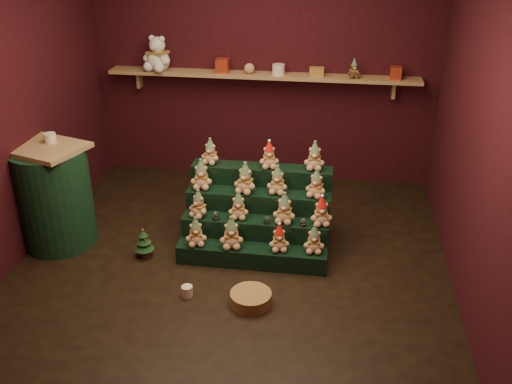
% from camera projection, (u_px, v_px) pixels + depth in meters
% --- Properties ---
extents(ground, '(4.00, 4.00, 0.00)m').
position_uv_depth(ground, '(234.00, 258.00, 5.45)').
color(ground, black).
rests_on(ground, ground).
extents(back_wall, '(4.00, 0.10, 2.80)m').
position_uv_depth(back_wall, '(264.00, 63.00, 6.66)').
color(back_wall, black).
rests_on(back_wall, ground).
extents(front_wall, '(4.00, 0.10, 2.80)m').
position_uv_depth(front_wall, '(158.00, 240.00, 3.01)').
color(front_wall, black).
rests_on(front_wall, ground).
extents(left_wall, '(0.10, 4.00, 2.80)m').
position_uv_depth(left_wall, '(7.00, 107.00, 5.11)').
color(left_wall, black).
rests_on(left_wall, ground).
extents(right_wall, '(0.10, 4.00, 2.80)m').
position_uv_depth(right_wall, '(482.00, 131.00, 4.56)').
color(right_wall, black).
rests_on(right_wall, ground).
extents(back_shelf, '(3.60, 0.26, 0.24)m').
position_uv_depth(back_shelf, '(262.00, 76.00, 6.55)').
color(back_shelf, '#A18050').
rests_on(back_shelf, ground).
extents(riser_tier_front, '(1.40, 0.22, 0.18)m').
position_uv_depth(riser_tier_front, '(252.00, 256.00, 5.32)').
color(riser_tier_front, black).
rests_on(riser_tier_front, ground).
extents(riser_tier_midfront, '(1.40, 0.22, 0.36)m').
position_uv_depth(riser_tier_midfront, '(255.00, 236.00, 5.47)').
color(riser_tier_midfront, black).
rests_on(riser_tier_midfront, ground).
extents(riser_tier_midback, '(1.40, 0.22, 0.54)m').
position_uv_depth(riser_tier_midback, '(258.00, 217.00, 5.63)').
color(riser_tier_midback, black).
rests_on(riser_tier_midback, ground).
extents(riser_tier_back, '(1.40, 0.22, 0.72)m').
position_uv_depth(riser_tier_back, '(262.00, 199.00, 5.79)').
color(riser_tier_back, black).
rests_on(riser_tier_back, ground).
extents(teddy_0, '(0.24, 0.22, 0.28)m').
position_uv_depth(teddy_0, '(196.00, 231.00, 5.27)').
color(teddy_0, tan).
rests_on(teddy_0, riser_tier_front).
extents(teddy_1, '(0.25, 0.23, 0.31)m').
position_uv_depth(teddy_1, '(231.00, 232.00, 5.22)').
color(teddy_1, tan).
rests_on(teddy_1, riser_tier_front).
extents(teddy_2, '(0.22, 0.20, 0.26)m').
position_uv_depth(teddy_2, '(279.00, 238.00, 5.19)').
color(teddy_2, tan).
rests_on(teddy_2, riser_tier_front).
extents(teddy_3, '(0.20, 0.18, 0.27)m').
position_uv_depth(teddy_3, '(314.00, 239.00, 5.16)').
color(teddy_3, tan).
rests_on(teddy_3, riser_tier_front).
extents(teddy_4, '(0.24, 0.23, 0.27)m').
position_uv_depth(teddy_4, '(199.00, 204.00, 5.40)').
color(teddy_4, tan).
rests_on(teddy_4, riser_tier_midfront).
extents(teddy_5, '(0.21, 0.19, 0.27)m').
position_uv_depth(teddy_5, '(238.00, 205.00, 5.36)').
color(teddy_5, tan).
rests_on(teddy_5, riser_tier_midfront).
extents(teddy_6, '(0.23, 0.21, 0.29)m').
position_uv_depth(teddy_6, '(284.00, 208.00, 5.29)').
color(teddy_6, tan).
rests_on(teddy_6, riser_tier_midfront).
extents(teddy_7, '(0.23, 0.22, 0.28)m').
position_uv_depth(teddy_7, '(321.00, 211.00, 5.24)').
color(teddy_7, tan).
rests_on(teddy_7, riser_tier_midfront).
extents(teddy_8, '(0.23, 0.21, 0.29)m').
position_uv_depth(teddy_8, '(201.00, 174.00, 5.54)').
color(teddy_8, tan).
rests_on(teddy_8, riser_tier_midback).
extents(teddy_9, '(0.26, 0.24, 0.30)m').
position_uv_depth(teddy_9, '(245.00, 178.00, 5.45)').
color(teddy_9, tan).
rests_on(teddy_9, riser_tier_midback).
extents(teddy_10, '(0.21, 0.19, 0.28)m').
position_uv_depth(teddy_10, '(278.00, 180.00, 5.44)').
color(teddy_10, tan).
rests_on(teddy_10, riser_tier_midback).
extents(teddy_11, '(0.24, 0.23, 0.28)m').
position_uv_depth(teddy_11, '(316.00, 183.00, 5.37)').
color(teddy_11, tan).
rests_on(teddy_11, riser_tier_midback).
extents(teddy_12, '(0.21, 0.20, 0.26)m').
position_uv_depth(teddy_12, '(210.00, 151.00, 5.64)').
color(teddy_12, tan).
rests_on(teddy_12, riser_tier_back).
extents(teddy_13, '(0.22, 0.21, 0.27)m').
position_uv_depth(teddy_13, '(269.00, 155.00, 5.55)').
color(teddy_13, tan).
rests_on(teddy_13, riser_tier_back).
extents(teddy_14, '(0.20, 0.18, 0.28)m').
position_uv_depth(teddy_14, '(315.00, 156.00, 5.51)').
color(teddy_14, tan).
rests_on(teddy_14, riser_tier_back).
extents(snow_globe_a, '(0.07, 0.07, 0.09)m').
position_uv_depth(snow_globe_a, '(216.00, 215.00, 5.37)').
color(snow_globe_a, black).
rests_on(snow_globe_a, riser_tier_midfront).
extents(snow_globe_b, '(0.06, 0.06, 0.08)m').
position_uv_depth(snow_globe_b, '(267.00, 220.00, 5.31)').
color(snow_globe_b, black).
rests_on(snow_globe_b, riser_tier_midfront).
extents(snow_globe_c, '(0.06, 0.06, 0.08)m').
position_uv_depth(snow_globe_c, '(303.00, 222.00, 5.26)').
color(snow_globe_c, black).
rests_on(snow_globe_c, riser_tier_midfront).
extents(side_table, '(0.81, 0.73, 1.03)m').
position_uv_depth(side_table, '(54.00, 196.00, 5.51)').
color(side_table, '#A18050').
rests_on(side_table, ground).
extents(table_ornament, '(0.11, 0.11, 0.09)m').
position_uv_depth(table_ornament, '(50.00, 138.00, 5.36)').
color(table_ornament, beige).
rests_on(table_ornament, side_table).
extents(mini_christmas_tree, '(0.19, 0.19, 0.32)m').
position_uv_depth(mini_christmas_tree, '(144.00, 242.00, 5.41)').
color(mini_christmas_tree, '#442F18').
rests_on(mini_christmas_tree, ground).
extents(mug_left, '(0.10, 0.10, 0.10)m').
position_uv_depth(mug_left, '(187.00, 291.00, 4.88)').
color(mug_left, beige).
rests_on(mug_left, ground).
extents(mug_right, '(0.09, 0.09, 0.09)m').
position_uv_depth(mug_right, '(253.00, 292.00, 4.88)').
color(mug_right, beige).
rests_on(mug_right, ground).
extents(wicker_basket, '(0.44, 0.44, 0.11)m').
position_uv_depth(wicker_basket, '(251.00, 298.00, 4.78)').
color(wicker_basket, olive).
rests_on(wicker_basket, ground).
extents(white_bear, '(0.45, 0.42, 0.51)m').
position_uv_depth(white_bear, '(157.00, 49.00, 6.56)').
color(white_bear, white).
rests_on(white_bear, back_shelf).
extents(brown_bear, '(0.17, 0.16, 0.20)m').
position_uv_depth(brown_bear, '(354.00, 69.00, 6.32)').
color(brown_bear, '#4C3119').
rests_on(brown_bear, back_shelf).
extents(gift_tin_red_a, '(0.14, 0.14, 0.16)m').
position_uv_depth(gift_tin_red_a, '(223.00, 66.00, 6.54)').
color(gift_tin_red_a, '#B5361B').
rests_on(gift_tin_red_a, back_shelf).
extents(gift_tin_cream, '(0.14, 0.14, 0.12)m').
position_uv_depth(gift_tin_cream, '(278.00, 70.00, 6.47)').
color(gift_tin_cream, beige).
rests_on(gift_tin_cream, back_shelf).
extents(gift_tin_red_b, '(0.12, 0.12, 0.14)m').
position_uv_depth(gift_tin_red_b, '(396.00, 73.00, 6.29)').
color(gift_tin_red_b, '#B5361B').
rests_on(gift_tin_red_b, back_shelf).
extents(shelf_plush_ball, '(0.12, 0.12, 0.12)m').
position_uv_depth(shelf_plush_ball, '(249.00, 68.00, 6.51)').
color(shelf_plush_ball, tan).
rests_on(shelf_plush_ball, back_shelf).
extents(scarf_gift_box, '(0.16, 0.10, 0.10)m').
position_uv_depth(scarf_gift_box, '(317.00, 72.00, 6.41)').
color(scarf_gift_box, '#CE5B1D').
rests_on(scarf_gift_box, back_shelf).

